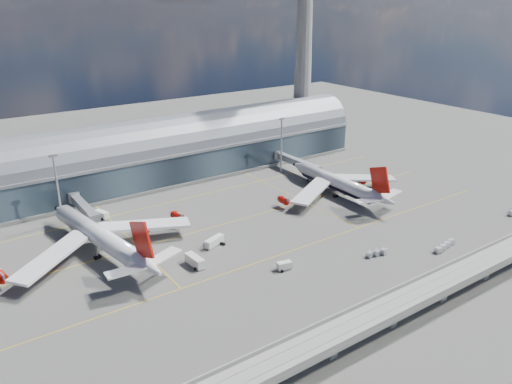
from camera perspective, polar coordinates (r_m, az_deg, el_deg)
ground at (r=166.87m, az=0.70°, el=-5.83°), size 500.00×500.00×0.00m
taxi_lines at (r=183.52m, az=-3.31°, el=-3.24°), size 200.00×80.12×0.01m
terminal at (r=226.27m, az=-10.85°, el=4.25°), size 200.00×30.00×28.00m
control_tower at (r=267.55m, az=5.46°, el=15.91°), size 19.00×19.00×103.00m
guideway at (r=129.60m, az=15.32°, el=-12.62°), size 220.00×8.50×7.20m
floodlight_mast_left at (r=190.11m, az=-21.74°, el=0.54°), size 3.00×0.70×25.70m
floodlight_mast_right at (r=231.18m, az=2.92°, el=5.56°), size 3.00×0.70×25.70m
airliner_left at (r=164.61m, az=-17.21°, el=-5.01°), size 63.01×66.31×20.24m
airliner_right at (r=208.26m, az=9.38°, el=0.99°), size 57.09×59.65×18.96m
jet_bridge_left at (r=192.83m, az=-19.21°, el=-1.54°), size 4.40×28.00×7.25m
jet_bridge_right at (r=233.69m, az=4.41°, el=3.53°), size 4.40×32.00×7.25m
service_truck_0 at (r=153.71m, az=-7.00°, el=-7.82°), size 3.19×7.93×3.22m
service_truck_1 at (r=151.06m, az=3.25°, el=-8.40°), size 4.70×2.88×2.54m
service_truck_2 at (r=165.07m, az=-4.78°, el=-5.65°), size 8.06×4.87×2.82m
service_truck_3 at (r=217.23m, az=11.24°, el=0.77°), size 3.75×6.51×2.96m
service_truck_4 at (r=222.82m, az=6.42°, el=1.52°), size 2.35×4.55×2.61m
service_truck_5 at (r=192.99m, az=-17.20°, el=-2.48°), size 4.10×6.22×2.81m
cargo_train_0 at (r=163.15m, az=13.65°, el=-6.80°), size 7.79×3.34×1.71m
cargo_train_1 at (r=173.95m, az=20.75°, el=-5.79°), size 10.83×3.31×1.78m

